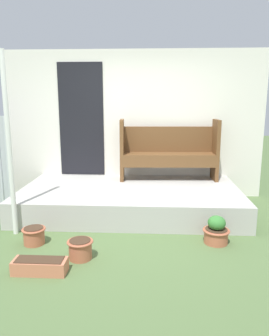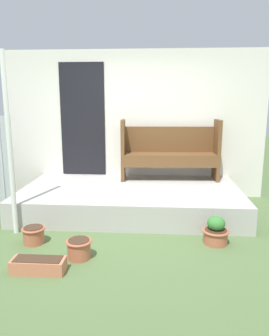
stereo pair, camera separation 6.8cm
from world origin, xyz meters
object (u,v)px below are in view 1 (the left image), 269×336
at_px(bench, 169,149).
at_px(planter_box_rect, 40,266).
at_px(flower_pot_middle, 80,248).
at_px(flower_pot_right, 216,231).
at_px(flower_pot_left, 34,235).
at_px(support_post, 9,146).

relative_size(bench, planter_box_rect, 3.03).
height_order(flower_pot_middle, flower_pot_right, flower_pot_right).
distance_m(flower_pot_left, flower_pot_right, 2.25).
relative_size(flower_pot_left, flower_pot_right, 0.83).
bearing_deg(flower_pot_left, bench, 47.97).
bearing_deg(flower_pot_left, flower_pot_right, 3.79).
xyz_separation_m(flower_pot_left, flower_pot_right, (2.25, 0.15, 0.04)).
bearing_deg(support_post, planter_box_rect, -55.76).
bearing_deg(flower_pot_middle, planter_box_rect, -136.82).
height_order(support_post, flower_pot_middle, support_post).
bearing_deg(flower_pot_right, flower_pot_middle, -162.78).
bearing_deg(flower_pot_left, flower_pot_middle, -27.90).
distance_m(bench, flower_pot_right, 1.99).
distance_m(support_post, flower_pot_middle, 1.60).
distance_m(support_post, bench, 2.65).
height_order(bench, planter_box_rect, bench).
xyz_separation_m(flower_pot_right, planter_box_rect, (-1.95, -0.82, -0.08)).
relative_size(flower_pot_middle, planter_box_rect, 0.53).
bearing_deg(flower_pot_right, support_post, 176.66).
relative_size(support_post, flower_pot_middle, 7.93).
relative_size(support_post, flower_pot_left, 8.02).
distance_m(flower_pot_left, flower_pot_middle, 0.74).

